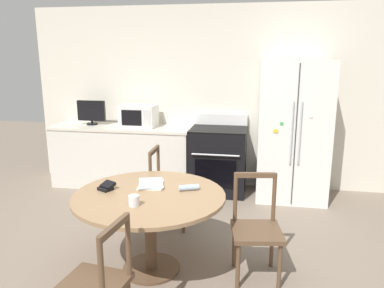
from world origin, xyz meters
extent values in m
plane|color=gray|center=(0.00, 0.00, 0.00)|extent=(14.00, 14.00, 0.00)
cube|color=silver|center=(0.00, 2.65, 1.30)|extent=(5.20, 0.10, 2.60)
cube|color=silver|center=(-1.19, 2.29, 0.43)|extent=(2.03, 0.62, 0.86)
cube|color=beige|center=(-1.19, 2.29, 0.88)|extent=(2.05, 0.64, 0.03)
cube|color=white|center=(1.23, 2.22, 0.93)|extent=(0.91, 0.72, 1.86)
cube|color=#333333|center=(1.23, 1.86, 0.93)|extent=(0.01, 0.01, 1.78)
cylinder|color=silver|center=(1.18, 1.84, 0.97)|extent=(0.02, 0.02, 0.78)
cylinder|color=silver|center=(1.28, 1.84, 0.97)|extent=(0.02, 0.02, 0.78)
cube|color=#3FB259|center=(1.06, 1.85, 1.09)|extent=(0.04, 0.01, 0.03)
cube|color=white|center=(1.40, 1.85, 1.19)|extent=(0.04, 0.02, 0.03)
cube|color=yellow|center=(0.99, 1.85, 0.99)|extent=(0.06, 0.01, 0.04)
cube|color=black|center=(0.23, 2.26, 0.45)|extent=(0.77, 0.64, 0.90)
cube|color=black|center=(0.23, 1.94, 0.36)|extent=(0.56, 0.01, 0.40)
cylinder|color=silver|center=(0.23, 1.91, 0.63)|extent=(0.63, 0.02, 0.02)
cube|color=black|center=(0.23, 2.26, 0.91)|extent=(0.77, 0.64, 0.02)
cube|color=white|center=(0.23, 2.55, 1.00)|extent=(0.77, 0.06, 0.16)
cube|color=white|center=(-0.93, 2.31, 1.05)|extent=(0.50, 0.38, 0.31)
cube|color=black|center=(-0.97, 2.12, 1.05)|extent=(0.29, 0.01, 0.22)
cube|color=silver|center=(-0.75, 2.12, 1.05)|extent=(0.10, 0.01, 0.22)
cylinder|color=black|center=(-1.66, 2.33, 0.91)|extent=(0.16, 0.16, 0.02)
cylinder|color=black|center=(-1.66, 2.33, 0.94)|extent=(0.03, 0.03, 0.04)
cube|color=black|center=(-1.66, 2.33, 1.11)|extent=(0.42, 0.05, 0.30)
cylinder|color=#997551|center=(-0.14, 0.14, 0.72)|extent=(1.33, 1.33, 0.03)
cylinder|color=brown|center=(-0.14, 0.14, 0.36)|extent=(0.11, 0.11, 0.67)
cylinder|color=brown|center=(-0.14, 0.14, 0.01)|extent=(0.52, 0.52, 0.03)
cube|color=brown|center=(-0.26, -0.79, 0.43)|extent=(0.47, 0.47, 0.04)
cylinder|color=brown|center=(-0.10, -0.98, 0.68)|extent=(0.04, 0.04, 0.45)
cylinder|color=brown|center=(-0.05, -0.64, 0.68)|extent=(0.04, 0.04, 0.45)
cube|color=brown|center=(-0.08, -0.81, 0.88)|extent=(0.08, 0.35, 0.04)
cube|color=brown|center=(0.80, 0.19, 0.43)|extent=(0.48, 0.48, 0.04)
cylinder|color=brown|center=(0.99, 0.05, 0.21)|extent=(0.04, 0.04, 0.41)
cylinder|color=brown|center=(0.65, -0.01, 0.21)|extent=(0.04, 0.04, 0.41)
cylinder|color=brown|center=(0.94, 0.39, 0.21)|extent=(0.04, 0.04, 0.41)
cylinder|color=brown|center=(0.60, 0.33, 0.21)|extent=(0.04, 0.04, 0.41)
cylinder|color=brown|center=(0.94, 0.40, 0.68)|extent=(0.04, 0.04, 0.45)
cylinder|color=brown|center=(0.60, 0.35, 0.68)|extent=(0.04, 0.04, 0.45)
cube|color=brown|center=(0.77, 0.38, 0.88)|extent=(0.35, 0.09, 0.04)
cube|color=brown|center=(-0.17, 1.07, 0.43)|extent=(0.43, 0.43, 0.04)
cylinder|color=brown|center=(0.00, 1.25, 0.21)|extent=(0.04, 0.04, 0.41)
cylinder|color=brown|center=(0.01, 0.90, 0.21)|extent=(0.04, 0.04, 0.41)
cylinder|color=brown|center=(-0.34, 1.24, 0.21)|extent=(0.04, 0.04, 0.41)
cylinder|color=brown|center=(-0.34, 0.90, 0.21)|extent=(0.04, 0.04, 0.41)
cylinder|color=brown|center=(-0.36, 1.24, 0.68)|extent=(0.04, 0.04, 0.45)
cylinder|color=brown|center=(-0.35, 0.90, 0.68)|extent=(0.04, 0.04, 0.45)
cube|color=brown|center=(-0.36, 1.07, 0.88)|extent=(0.04, 0.34, 0.04)
cylinder|color=silver|center=(-0.18, -0.13, 0.77)|extent=(0.09, 0.09, 0.09)
cylinder|color=beige|center=(-0.18, -0.13, 0.76)|extent=(0.08, 0.08, 0.05)
cylinder|color=#A3BCDB|center=(0.18, 0.29, 0.76)|extent=(0.19, 0.12, 0.05)
cube|color=black|center=(-0.55, 0.16, 0.75)|extent=(0.15, 0.14, 0.03)
cube|color=black|center=(-0.54, 0.19, 0.77)|extent=(0.15, 0.14, 0.06)
cube|color=white|center=(-0.19, 0.36, 0.74)|extent=(0.26, 0.33, 0.01)
cube|color=beige|center=(-0.19, 0.36, 0.74)|extent=(0.28, 0.34, 0.01)
cube|color=silver|center=(-0.19, 0.36, 0.75)|extent=(0.30, 0.35, 0.01)
camera|label=1|loc=(0.77, -2.81, 1.91)|focal=35.00mm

